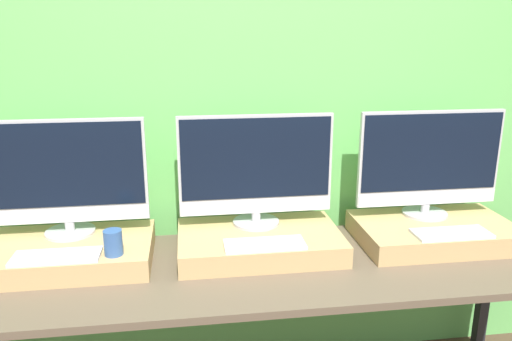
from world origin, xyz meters
TOP-DOWN VIEW (x-y plane):
  - wall_back at (0.00, 0.79)m, footprint 8.00×0.04m
  - workbench at (0.00, 0.36)m, footprint 2.53×0.72m
  - wooden_riser_left at (-0.80, 0.48)m, footprint 0.69×0.43m
  - monitor_left at (-0.80, 0.58)m, footprint 0.67×0.21m
  - keyboard_left at (-0.80, 0.34)m, footprint 0.32×0.13m
  - mug at (-0.58, 0.34)m, footprint 0.07×0.07m
  - wooden_riser_center at (0.00, 0.48)m, footprint 0.69×0.43m
  - monitor_center at (0.00, 0.58)m, footprint 0.67×0.21m
  - keyboard_center at (0.00, 0.34)m, footprint 0.32×0.13m
  - wooden_riser_right at (0.80, 0.48)m, footprint 0.69×0.43m
  - monitor_right at (0.80, 0.58)m, footprint 0.67×0.21m
  - keyboard_right at (0.80, 0.34)m, footprint 0.32×0.13m

SIDE VIEW (x-z plane):
  - workbench at x=0.00m, z-range 0.31..1.04m
  - wooden_riser_left at x=-0.80m, z-range 0.73..0.82m
  - wooden_riser_center at x=0.00m, z-range 0.73..0.82m
  - wooden_riser_right at x=0.80m, z-range 0.73..0.82m
  - keyboard_left at x=-0.80m, z-range 0.82..0.84m
  - keyboard_center at x=0.00m, z-range 0.82..0.84m
  - keyboard_right at x=0.80m, z-range 0.82..0.84m
  - mug at x=-0.58m, z-range 0.82..0.92m
  - monitor_left at x=-0.80m, z-range 0.83..1.32m
  - monitor_center at x=0.00m, z-range 0.83..1.32m
  - monitor_right at x=0.80m, z-range 0.83..1.32m
  - wall_back at x=0.00m, z-range 0.00..2.60m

